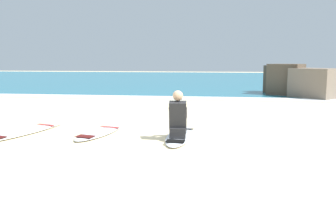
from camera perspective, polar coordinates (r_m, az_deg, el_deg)
The scene contains 8 objects.
ground_plane at distance 7.00m, azimuth -5.23°, elevation -6.13°, with size 80.00×80.00×0.00m, color beige.
sea at distance 27.51m, azimuth 4.59°, elevation 4.10°, with size 80.00×28.00×0.10m, color teal.
breaking_foam at distance 13.89m, azimuth 1.36°, elevation 0.89°, with size 80.00×0.90×0.11m, color white.
surfboard_main at distance 7.27m, azimuth 1.96°, elevation -5.30°, with size 0.57×2.02×0.08m.
surfer_seated at distance 6.99m, azimuth 1.66°, elevation -2.47°, with size 0.40×0.72×0.95m.
surfboard_spare_near at distance 7.72m, azimuth -11.42°, elevation -4.70°, with size 0.86×1.79×0.08m.
surfboard_spare_far at distance 8.32m, azimuth -22.75°, elevation -4.26°, with size 1.10×2.43×0.08m.
rock_outcrop_distant at distance 15.98m, azimuth 22.89°, elevation 3.18°, with size 4.45×3.57×1.45m.
Camera 1 is at (1.55, -6.63, 1.64)m, focal length 36.57 mm.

